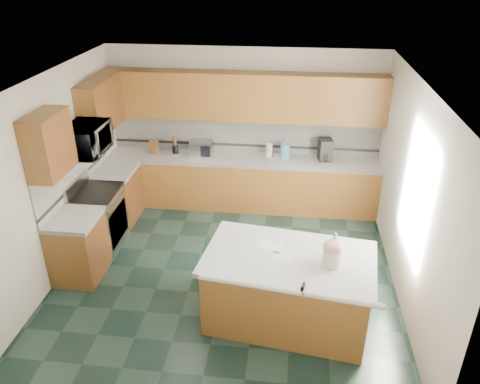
# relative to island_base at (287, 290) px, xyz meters

# --- Properties ---
(floor) EXTENTS (4.60, 4.60, 0.00)m
(floor) POSITION_rel_island_base_xyz_m (-0.86, 0.81, -0.43)
(floor) COLOR black
(floor) RESTS_ON ground
(ceiling) EXTENTS (4.60, 4.60, 0.00)m
(ceiling) POSITION_rel_island_base_xyz_m (-0.86, 0.81, 2.27)
(ceiling) COLOR white
(ceiling) RESTS_ON ground
(wall_back) EXTENTS (4.60, 0.04, 2.70)m
(wall_back) POSITION_rel_island_base_xyz_m (-0.86, 3.13, 0.92)
(wall_back) COLOR silver
(wall_back) RESTS_ON ground
(wall_front) EXTENTS (4.60, 0.04, 2.70)m
(wall_front) POSITION_rel_island_base_xyz_m (-0.86, -1.51, 0.92)
(wall_front) COLOR silver
(wall_front) RESTS_ON ground
(wall_left) EXTENTS (0.04, 4.60, 2.70)m
(wall_left) POSITION_rel_island_base_xyz_m (-3.18, 0.81, 0.92)
(wall_left) COLOR silver
(wall_left) RESTS_ON ground
(wall_right) EXTENTS (0.04, 4.60, 2.70)m
(wall_right) POSITION_rel_island_base_xyz_m (1.46, 0.81, 0.92)
(wall_right) COLOR silver
(wall_right) RESTS_ON ground
(back_base_cab) EXTENTS (4.60, 0.60, 0.86)m
(back_base_cab) POSITION_rel_island_base_xyz_m (-0.86, 2.81, 0.00)
(back_base_cab) COLOR black
(back_base_cab) RESTS_ON ground
(back_countertop) EXTENTS (4.60, 0.64, 0.06)m
(back_countertop) POSITION_rel_island_base_xyz_m (-0.86, 2.81, 0.46)
(back_countertop) COLOR white
(back_countertop) RESTS_ON back_base_cab
(back_upper_cab) EXTENTS (4.60, 0.33, 0.78)m
(back_upper_cab) POSITION_rel_island_base_xyz_m (-0.86, 2.94, 1.51)
(back_upper_cab) COLOR black
(back_upper_cab) RESTS_ON wall_back
(back_backsplash) EXTENTS (4.60, 0.02, 0.63)m
(back_backsplash) POSITION_rel_island_base_xyz_m (-0.86, 3.10, 0.81)
(back_backsplash) COLOR silver
(back_backsplash) RESTS_ON back_countertop
(back_accent_band) EXTENTS (4.60, 0.01, 0.05)m
(back_accent_band) POSITION_rel_island_base_xyz_m (-0.86, 3.09, 0.61)
(back_accent_band) COLOR black
(back_accent_band) RESTS_ON back_countertop
(left_base_cab_rear) EXTENTS (0.60, 0.82, 0.86)m
(left_base_cab_rear) POSITION_rel_island_base_xyz_m (-2.86, 2.10, 0.00)
(left_base_cab_rear) COLOR black
(left_base_cab_rear) RESTS_ON ground
(left_counter_rear) EXTENTS (0.64, 0.82, 0.06)m
(left_counter_rear) POSITION_rel_island_base_xyz_m (-2.86, 2.10, 0.46)
(left_counter_rear) COLOR white
(left_counter_rear) RESTS_ON left_base_cab_rear
(left_base_cab_front) EXTENTS (0.60, 0.72, 0.86)m
(left_base_cab_front) POSITION_rel_island_base_xyz_m (-2.86, 0.57, 0.00)
(left_base_cab_front) COLOR black
(left_base_cab_front) RESTS_ON ground
(left_counter_front) EXTENTS (0.64, 0.72, 0.06)m
(left_counter_front) POSITION_rel_island_base_xyz_m (-2.86, 0.57, 0.46)
(left_counter_front) COLOR white
(left_counter_front) RESTS_ON left_base_cab_front
(left_backsplash) EXTENTS (0.02, 2.30, 0.63)m
(left_backsplash) POSITION_rel_island_base_xyz_m (-3.14, 1.36, 0.81)
(left_backsplash) COLOR silver
(left_backsplash) RESTS_ON wall_left
(left_accent_band) EXTENTS (0.01, 2.30, 0.05)m
(left_accent_band) POSITION_rel_island_base_xyz_m (-3.14, 1.36, 0.61)
(left_accent_band) COLOR black
(left_accent_band) RESTS_ON wall_left
(left_upper_cab_rear) EXTENTS (0.33, 1.09, 0.78)m
(left_upper_cab_rear) POSITION_rel_island_base_xyz_m (-2.99, 2.23, 1.51)
(left_upper_cab_rear) COLOR black
(left_upper_cab_rear) RESTS_ON wall_left
(left_upper_cab_front) EXTENTS (0.33, 0.72, 0.78)m
(left_upper_cab_front) POSITION_rel_island_base_xyz_m (-2.99, 0.57, 1.51)
(left_upper_cab_front) COLOR black
(left_upper_cab_front) RESTS_ON wall_left
(range_body) EXTENTS (0.60, 0.76, 0.88)m
(range_body) POSITION_rel_island_base_xyz_m (-2.86, 1.31, 0.01)
(range_body) COLOR #B7B7BC
(range_body) RESTS_ON ground
(range_oven_door) EXTENTS (0.02, 0.68, 0.55)m
(range_oven_door) POSITION_rel_island_base_xyz_m (-2.57, 1.31, -0.03)
(range_oven_door) COLOR black
(range_oven_door) RESTS_ON range_body
(range_cooktop) EXTENTS (0.62, 0.78, 0.04)m
(range_cooktop) POSITION_rel_island_base_xyz_m (-2.86, 1.31, 0.47)
(range_cooktop) COLOR black
(range_cooktop) RESTS_ON range_body
(range_handle) EXTENTS (0.02, 0.66, 0.02)m
(range_handle) POSITION_rel_island_base_xyz_m (-2.54, 1.31, 0.35)
(range_handle) COLOR #B7B7BC
(range_handle) RESTS_ON range_body
(range_backguard) EXTENTS (0.06, 0.76, 0.18)m
(range_backguard) POSITION_rel_island_base_xyz_m (-3.12, 1.31, 0.59)
(range_backguard) COLOR #B7B7BC
(range_backguard) RESTS_ON range_body
(microwave) EXTENTS (0.50, 0.73, 0.41)m
(microwave) POSITION_rel_island_base_xyz_m (-2.86, 1.31, 1.30)
(microwave) COLOR #B7B7BC
(microwave) RESTS_ON wall_left
(island_base) EXTENTS (1.98, 1.30, 0.86)m
(island_base) POSITION_rel_island_base_xyz_m (0.00, 0.00, 0.00)
(island_base) COLOR black
(island_base) RESTS_ON ground
(island_top) EXTENTS (2.09, 1.41, 0.06)m
(island_top) POSITION_rel_island_base_xyz_m (0.00, 0.00, 0.46)
(island_top) COLOR white
(island_top) RESTS_ON island_base
(island_bullnose) EXTENTS (1.94, 0.33, 0.06)m
(island_bullnose) POSITION_rel_island_base_xyz_m (0.00, -0.58, 0.46)
(island_bullnose) COLOR white
(island_bullnose) RESTS_ON island_base
(treat_jar) EXTENTS (0.24, 0.24, 0.21)m
(treat_jar) POSITION_rel_island_base_xyz_m (0.46, -0.12, 0.60)
(treat_jar) COLOR silver
(treat_jar) RESTS_ON island_top
(treat_jar_lid) EXTENTS (0.22, 0.22, 0.14)m
(treat_jar_lid) POSITION_rel_island_base_xyz_m (0.46, -0.12, 0.74)
(treat_jar_lid) COLOR #CC8385
(treat_jar_lid) RESTS_ON treat_jar
(treat_jar_knob) EXTENTS (0.07, 0.03, 0.03)m
(treat_jar_knob) POSITION_rel_island_base_xyz_m (0.46, -0.12, 0.78)
(treat_jar_knob) COLOR tan
(treat_jar_knob) RESTS_ON treat_jar_lid
(treat_jar_knob_end_l) EXTENTS (0.04, 0.04, 0.04)m
(treat_jar_knob_end_l) POSITION_rel_island_base_xyz_m (0.43, -0.12, 0.78)
(treat_jar_knob_end_l) COLOR tan
(treat_jar_knob_end_l) RESTS_ON treat_jar_lid
(treat_jar_knob_end_r) EXTENTS (0.04, 0.04, 0.04)m
(treat_jar_knob_end_r) POSITION_rel_island_base_xyz_m (0.50, -0.12, 0.78)
(treat_jar_knob_end_r) COLOR tan
(treat_jar_knob_end_r) RESTS_ON treat_jar_lid
(soap_bottle_island) EXTENTS (0.15, 0.15, 0.32)m
(soap_bottle_island) POSITION_rel_island_base_xyz_m (0.50, 0.06, 0.65)
(soap_bottle_island) COLOR teal
(soap_bottle_island) RESTS_ON island_top
(paper_sheet_a) EXTENTS (0.26, 0.20, 0.00)m
(paper_sheet_a) POSITION_rel_island_base_xyz_m (-0.07, -0.02, 0.49)
(paper_sheet_a) COLOR white
(paper_sheet_a) RESTS_ON island_top
(paper_sheet_b) EXTENTS (0.35, 0.31, 0.00)m
(paper_sheet_b) POSITION_rel_island_base_xyz_m (-0.23, 0.20, 0.49)
(paper_sheet_b) COLOR white
(paper_sheet_b) RESTS_ON island_top
(clamp_body) EXTENTS (0.05, 0.10, 0.09)m
(clamp_body) POSITION_rel_island_base_xyz_m (0.15, -0.56, 0.50)
(clamp_body) COLOR black
(clamp_body) RESTS_ON island_top
(clamp_handle) EXTENTS (0.02, 0.07, 0.02)m
(clamp_handle) POSITION_rel_island_base_xyz_m (0.15, -0.62, 0.48)
(clamp_handle) COLOR black
(clamp_handle) RESTS_ON island_top
(knife_block) EXTENTS (0.14, 0.19, 0.27)m
(knife_block) POSITION_rel_island_base_xyz_m (-2.40, 2.86, 0.61)
(knife_block) COLOR #472814
(knife_block) RESTS_ON back_countertop
(utensil_crock) EXTENTS (0.10, 0.10, 0.13)m
(utensil_crock) POSITION_rel_island_base_xyz_m (-2.03, 2.89, 0.56)
(utensil_crock) COLOR black
(utensil_crock) RESTS_ON back_countertop
(utensil_bundle) EXTENTS (0.06, 0.06, 0.19)m
(utensil_bundle) POSITION_rel_island_base_xyz_m (-2.03, 2.89, 0.72)
(utensil_bundle) COLOR #472814
(utensil_bundle) RESTS_ON utensil_crock
(toaster_oven) EXTENTS (0.44, 0.35, 0.23)m
(toaster_oven) POSITION_rel_island_base_xyz_m (-1.57, 2.86, 0.61)
(toaster_oven) COLOR #B7B7BC
(toaster_oven) RESTS_ON back_countertop
(toaster_oven_door) EXTENTS (0.36, 0.01, 0.19)m
(toaster_oven_door) POSITION_rel_island_base_xyz_m (-1.57, 2.73, 0.61)
(toaster_oven_door) COLOR black
(toaster_oven_door) RESTS_ON toaster_oven
(paper_towel) EXTENTS (0.10, 0.10, 0.23)m
(paper_towel) POSITION_rel_island_base_xyz_m (-0.41, 2.91, 0.61)
(paper_towel) COLOR white
(paper_towel) RESTS_ON back_countertop
(paper_towel_base) EXTENTS (0.15, 0.15, 0.01)m
(paper_towel_base) POSITION_rel_island_base_xyz_m (-0.41, 2.91, 0.50)
(paper_towel_base) COLOR #B7B7BC
(paper_towel_base) RESTS_ON back_countertop
(water_jug) EXTENTS (0.15, 0.15, 0.25)m
(water_jug) POSITION_rel_island_base_xyz_m (-0.14, 2.87, 0.62)
(water_jug) COLOR #5D9AD4
(water_jug) RESTS_ON back_countertop
(water_jug_neck) EXTENTS (0.07, 0.07, 0.04)m
(water_jug_neck) POSITION_rel_island_base_xyz_m (-0.14, 2.87, 0.76)
(water_jug_neck) COLOR #5D9AD4
(water_jug_neck) RESTS_ON water_jug
(coffee_maker) EXTENTS (0.25, 0.27, 0.36)m
(coffee_maker) POSITION_rel_island_base_xyz_m (0.52, 2.89, 0.67)
(coffee_maker) COLOR black
(coffee_maker) RESTS_ON back_countertop
(coffee_carafe) EXTENTS (0.15, 0.15, 0.15)m
(coffee_carafe) POSITION_rel_island_base_xyz_m (0.52, 2.84, 0.56)
(coffee_carafe) COLOR black
(coffee_carafe) RESTS_ON back_countertop
(soap_bottle_back) EXTENTS (0.15, 0.15, 0.26)m
(soap_bottle_back) POSITION_rel_island_base_xyz_m (0.50, 2.86, 0.62)
(soap_bottle_back) COLOR white
(soap_bottle_back) RESTS_ON back_countertop
(soap_back_cap) EXTENTS (0.02, 0.02, 0.03)m
(soap_back_cap) POSITION_rel_island_base_xyz_m (0.50, 2.86, 0.77)
(soap_back_cap) COLOR red
(soap_back_cap) RESTS_ON soap_bottle_back
(window_light_proxy) EXTENTS (0.02, 1.40, 1.10)m
(window_light_proxy) POSITION_rel_island_base_xyz_m (1.43, 0.61, 1.07)
(window_light_proxy) COLOR white
(window_light_proxy) RESTS_ON wall_right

